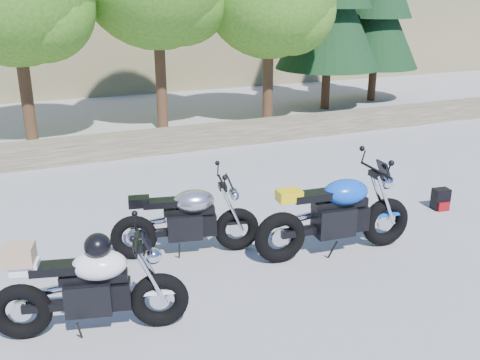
% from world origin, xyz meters
% --- Properties ---
extents(ground, '(90.00, 90.00, 0.00)m').
position_xyz_m(ground, '(0.00, 0.00, 0.00)').
color(ground, gray).
rests_on(ground, ground).
extents(stone_wall, '(22.00, 0.55, 0.50)m').
position_xyz_m(stone_wall, '(0.00, 5.50, 0.25)').
color(stone_wall, brown).
rests_on(stone_wall, ground).
extents(silver_bike, '(2.03, 0.73, 1.03)m').
position_xyz_m(silver_bike, '(-0.85, 0.40, 0.50)').
color(silver_bike, black).
rests_on(silver_bike, ground).
extents(white_bike, '(2.02, 0.77, 1.13)m').
position_xyz_m(white_bike, '(-2.34, -0.93, 0.56)').
color(white_bike, black).
rests_on(white_bike, ground).
extents(blue_bike, '(2.34, 0.74, 1.17)m').
position_xyz_m(blue_bike, '(1.04, -0.38, 0.57)').
color(blue_bike, black).
rests_on(blue_bike, ground).
extents(backpack, '(0.29, 0.26, 0.36)m').
position_xyz_m(backpack, '(3.55, 0.29, 0.17)').
color(backpack, black).
rests_on(backpack, ground).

